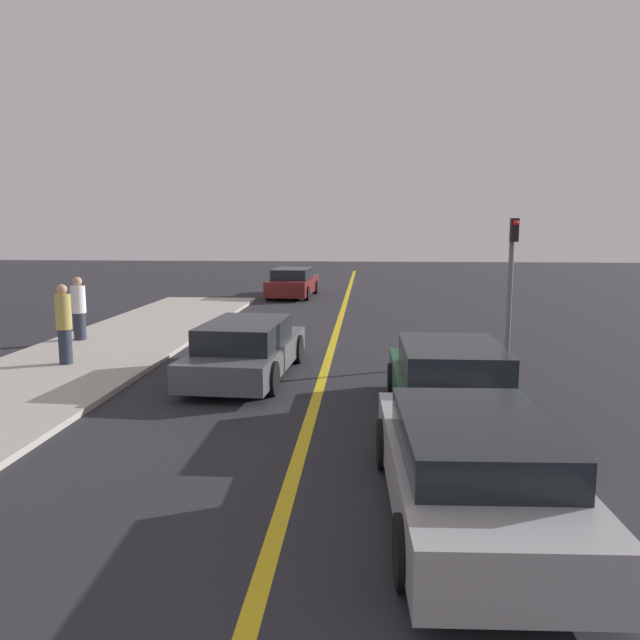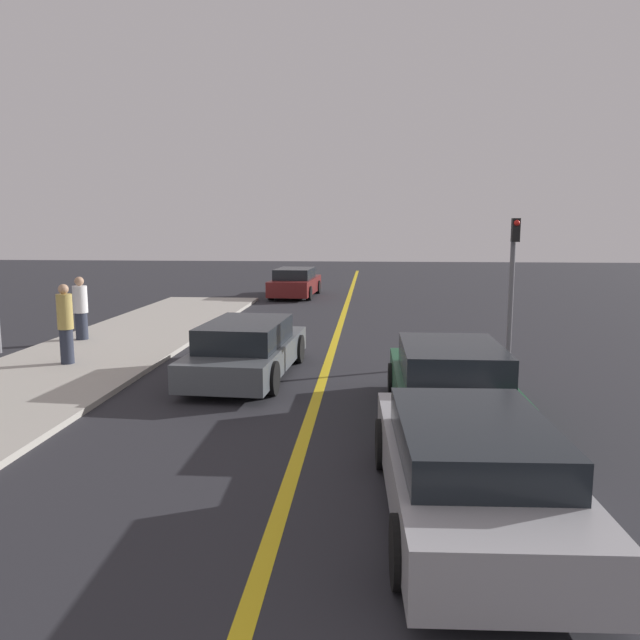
# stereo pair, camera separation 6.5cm
# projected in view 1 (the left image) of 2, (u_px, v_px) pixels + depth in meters

# --- Properties ---
(road_center_line) EXTENTS (0.20, 60.00, 0.01)m
(road_center_line) POSITION_uv_depth(u_px,v_px,m) (330.00, 353.00, 16.09)
(road_center_line) COLOR gold
(road_center_line) RESTS_ON ground_plane
(sidewalk_left) EXTENTS (3.95, 29.30, 0.12)m
(sidewalk_left) POSITION_uv_depth(u_px,v_px,m) (42.00, 379.00, 13.23)
(sidewalk_left) COLOR #ADA89E
(sidewalk_left) RESTS_ON ground_plane
(car_near_right_lane) EXTENTS (2.06, 4.64, 1.23)m
(car_near_right_lane) POSITION_uv_depth(u_px,v_px,m) (471.00, 467.00, 6.94)
(car_near_right_lane) COLOR #9E9EA3
(car_near_right_lane) RESTS_ON ground_plane
(car_ahead_center) EXTENTS (2.01, 4.31, 1.31)m
(car_ahead_center) POSITION_uv_depth(u_px,v_px,m) (450.00, 382.00, 10.61)
(car_ahead_center) COLOR #144728
(car_ahead_center) RESTS_ON ground_plane
(car_far_distant) EXTENTS (2.12, 4.85, 1.25)m
(car_far_distant) POSITION_uv_depth(u_px,v_px,m) (247.00, 349.00, 13.53)
(car_far_distant) COLOR #4C5156
(car_far_distant) RESTS_ON ground_plane
(car_parked_left_lot) EXTENTS (2.11, 4.71, 1.33)m
(car_parked_left_lot) POSITION_uv_depth(u_px,v_px,m) (293.00, 283.00, 28.91)
(car_parked_left_lot) COLOR maroon
(car_parked_left_lot) RESTS_ON ground_plane
(pedestrian_mid_group) EXTENTS (0.35, 0.35, 1.84)m
(pedestrian_mid_group) POSITION_uv_depth(u_px,v_px,m) (64.00, 324.00, 14.25)
(pedestrian_mid_group) COLOR #282D3D
(pedestrian_mid_group) RESTS_ON sidewalk_left
(pedestrian_far_standing) EXTENTS (0.39, 0.39, 1.76)m
(pedestrian_far_standing) POSITION_uv_depth(u_px,v_px,m) (79.00, 309.00, 17.32)
(pedestrian_far_standing) COLOR #282D3D
(pedestrian_far_standing) RESTS_ON sidewalk_left
(traffic_light) EXTENTS (0.18, 0.40, 3.45)m
(traffic_light) POSITION_uv_depth(u_px,v_px,m) (511.00, 273.00, 14.88)
(traffic_light) COLOR slate
(traffic_light) RESTS_ON ground_plane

